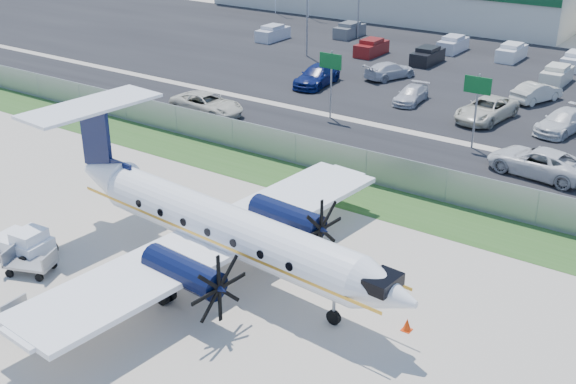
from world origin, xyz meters
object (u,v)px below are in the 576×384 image
Objects in this scene: pushback_tug at (24,243)px; baggage_cart_near at (30,263)px; aircraft at (220,225)px; baggage_cart_far at (32,320)px.

pushback_tug reaches higher than baggage_cart_near.
aircraft is 9.75m from pushback_tug.
pushback_tug is at bearing 151.47° from baggage_cart_near.
baggage_cart_near is (-7.17, -4.96, -1.90)m from aircraft.
pushback_tug is at bearing 145.50° from baggage_cart_far.
baggage_cart_far is at bearing -36.60° from baggage_cart_near.
baggage_cart_near is 1.14× the size of baggage_cart_far.
aircraft is 8.92m from baggage_cart_near.
baggage_cart_far is at bearing -34.50° from pushback_tug.
aircraft is 8.70m from baggage_cart_far.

